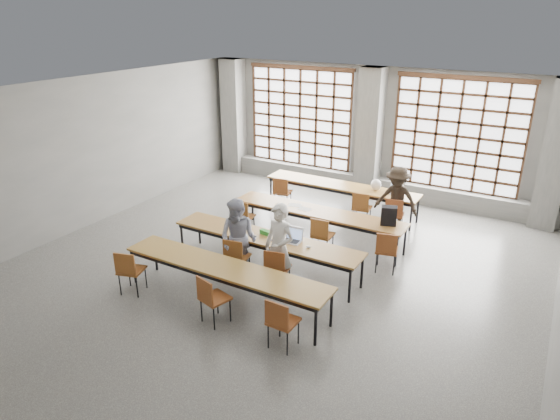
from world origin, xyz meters
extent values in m
plane|color=#4A4A48|center=(0.00, 0.00, 0.00)|extent=(11.00, 11.00, 0.00)
plane|color=silver|center=(0.00, 0.00, 3.50)|extent=(11.00, 11.00, 0.00)
plane|color=#5C5C59|center=(0.00, 5.50, 1.75)|extent=(10.00, 0.00, 10.00)
plane|color=#5C5C59|center=(-5.00, 0.00, 1.75)|extent=(0.00, 11.00, 11.00)
cube|color=#5A5A57|center=(-4.50, 5.22, 1.75)|extent=(0.60, 0.55, 3.50)
cube|color=#5A5A57|center=(0.00, 5.22, 1.75)|extent=(0.60, 0.55, 3.50)
cube|color=#5A5A57|center=(4.50, 5.22, 1.75)|extent=(0.60, 0.55, 3.50)
cube|color=white|center=(-2.25, 5.48, 1.90)|extent=(3.20, 0.02, 2.80)
cube|color=black|center=(-2.25, 5.40, 1.90)|extent=(3.20, 0.05, 2.80)
cube|color=black|center=(-2.25, 5.40, 0.45)|extent=(3.32, 0.07, 0.10)
cube|color=black|center=(-2.25, 5.40, 3.35)|extent=(3.32, 0.07, 0.10)
cube|color=white|center=(2.25, 5.48, 1.90)|extent=(3.20, 0.02, 2.80)
cube|color=black|center=(2.25, 5.40, 1.90)|extent=(3.20, 0.05, 2.80)
cube|color=black|center=(2.25, 5.40, 0.45)|extent=(3.32, 0.07, 0.10)
cube|color=black|center=(2.25, 5.40, 3.35)|extent=(3.32, 0.07, 0.10)
cube|color=#5A5A57|center=(0.00, 5.30, 0.25)|extent=(9.80, 0.35, 0.50)
cube|color=brown|center=(-0.09, 3.62, 0.71)|extent=(4.00, 0.70, 0.04)
cube|color=black|center=(-0.09, 3.62, 0.65)|extent=(3.90, 0.64, 0.08)
cylinder|color=black|center=(-2.01, 3.33, 0.34)|extent=(0.05, 0.05, 0.69)
cylinder|color=black|center=(-2.01, 3.91, 0.34)|extent=(0.05, 0.05, 0.69)
cylinder|color=black|center=(1.83, 3.33, 0.34)|extent=(0.05, 0.05, 0.69)
cylinder|color=black|center=(1.83, 3.91, 0.34)|extent=(0.05, 0.05, 0.69)
cube|color=brown|center=(0.17, 1.73, 0.71)|extent=(4.00, 0.70, 0.04)
cube|color=black|center=(0.17, 1.73, 0.65)|extent=(3.90, 0.64, 0.08)
cylinder|color=black|center=(-1.75, 1.44, 0.34)|extent=(0.05, 0.05, 0.69)
cylinder|color=black|center=(-1.75, 2.02, 0.34)|extent=(0.05, 0.05, 0.69)
cylinder|color=black|center=(2.09, 1.44, 0.34)|extent=(0.05, 0.05, 0.69)
cylinder|color=black|center=(2.09, 2.02, 0.34)|extent=(0.05, 0.05, 0.69)
cube|color=brown|center=(-0.11, 0.01, 0.71)|extent=(4.00, 0.70, 0.04)
cube|color=black|center=(-0.11, 0.01, 0.65)|extent=(3.90, 0.64, 0.08)
cylinder|color=black|center=(-2.03, -0.28, 0.34)|extent=(0.05, 0.05, 0.69)
cylinder|color=black|center=(-2.03, 0.30, 0.34)|extent=(0.05, 0.05, 0.69)
cylinder|color=black|center=(1.81, -0.28, 0.34)|extent=(0.05, 0.05, 0.69)
cylinder|color=black|center=(1.81, 0.30, 0.34)|extent=(0.05, 0.05, 0.69)
cube|color=brown|center=(-0.09, -1.40, 0.71)|extent=(4.00, 0.70, 0.04)
cube|color=black|center=(-0.09, -1.40, 0.65)|extent=(3.90, 0.64, 0.08)
cylinder|color=black|center=(-2.01, -1.69, 0.34)|extent=(0.05, 0.05, 0.69)
cylinder|color=black|center=(-2.01, -1.11, 0.34)|extent=(0.05, 0.05, 0.69)
cylinder|color=black|center=(1.83, -1.69, 0.34)|extent=(0.05, 0.05, 0.69)
cylinder|color=black|center=(1.83, -1.11, 0.34)|extent=(0.05, 0.05, 0.69)
cube|color=maroon|center=(-1.49, 3.07, 0.45)|extent=(0.50, 0.50, 0.04)
cube|color=maroon|center=(-1.44, 2.87, 0.68)|extent=(0.40, 0.11, 0.40)
cylinder|color=black|center=(-1.49, 3.07, 0.23)|extent=(0.02, 0.02, 0.45)
cube|color=brown|center=(0.71, 3.07, 0.45)|extent=(0.46, 0.46, 0.04)
cube|color=brown|center=(0.74, 2.87, 0.68)|extent=(0.40, 0.07, 0.40)
cylinder|color=black|center=(0.71, 3.07, 0.23)|extent=(0.02, 0.02, 0.45)
cube|color=brown|center=(1.51, 3.07, 0.45)|extent=(0.48, 0.48, 0.04)
cube|color=brown|center=(1.55, 2.87, 0.68)|extent=(0.40, 0.10, 0.40)
cylinder|color=black|center=(1.51, 3.07, 0.23)|extent=(0.02, 0.02, 0.45)
cube|color=brown|center=(-1.43, 1.18, 0.45)|extent=(0.47, 0.47, 0.04)
cube|color=brown|center=(-1.40, 0.99, 0.68)|extent=(0.40, 0.09, 0.40)
cylinder|color=black|center=(-1.43, 1.18, 0.23)|extent=(0.02, 0.02, 0.45)
cube|color=brown|center=(0.57, 1.18, 0.45)|extent=(0.44, 0.44, 0.04)
cube|color=brown|center=(0.58, 0.98, 0.68)|extent=(0.40, 0.05, 0.40)
cylinder|color=black|center=(0.57, 1.18, 0.23)|extent=(0.02, 0.02, 0.45)
cube|color=maroon|center=(1.97, 1.18, 0.45)|extent=(0.51, 0.51, 0.04)
cube|color=maroon|center=(2.02, 0.99, 0.68)|extent=(0.40, 0.12, 0.40)
cylinder|color=black|center=(1.97, 1.18, 0.23)|extent=(0.02, 0.02, 0.45)
cube|color=brown|center=(-0.41, -0.54, 0.45)|extent=(0.48, 0.48, 0.04)
cube|color=brown|center=(-0.38, -0.74, 0.68)|extent=(0.40, 0.10, 0.40)
cylinder|color=black|center=(-0.41, -0.54, 0.23)|extent=(0.02, 0.02, 0.45)
cube|color=brown|center=(0.49, -0.54, 0.45)|extent=(0.49, 0.49, 0.04)
cube|color=brown|center=(0.53, -0.74, 0.68)|extent=(0.40, 0.11, 0.40)
cylinder|color=black|center=(0.49, -0.54, 0.23)|extent=(0.02, 0.02, 0.45)
cube|color=brown|center=(-1.79, -1.95, 0.45)|extent=(0.52, 0.52, 0.04)
cube|color=brown|center=(-1.73, -2.14, 0.68)|extent=(0.39, 0.14, 0.40)
cylinder|color=black|center=(-1.79, -1.95, 0.23)|extent=(0.02, 0.02, 0.45)
cube|color=brown|center=(0.11, -1.95, 0.45)|extent=(0.51, 0.51, 0.04)
cube|color=brown|center=(0.06, -2.14, 0.68)|extent=(0.39, 0.13, 0.40)
cylinder|color=black|center=(0.11, -1.95, 0.23)|extent=(0.02, 0.02, 0.45)
cube|color=brown|center=(1.41, -1.95, 0.45)|extent=(0.43, 0.43, 0.04)
cube|color=brown|center=(1.41, -2.15, 0.68)|extent=(0.40, 0.04, 0.40)
cylinder|color=black|center=(1.41, -1.95, 0.23)|extent=(0.02, 0.02, 0.45)
imported|color=silver|center=(0.49, -0.49, 0.84)|extent=(0.67, 0.49, 1.69)
imported|color=#181E49|center=(-0.41, -0.49, 0.80)|extent=(0.85, 0.71, 1.60)
imported|color=black|center=(1.51, 3.12, 0.79)|extent=(1.05, 0.63, 1.58)
cube|color=silver|center=(0.44, 0.06, 0.74)|extent=(0.37, 0.28, 0.02)
cube|color=black|center=(0.44, 0.05, 0.75)|extent=(0.31, 0.19, 0.00)
cube|color=silver|center=(0.43, 0.20, 0.86)|extent=(0.36, 0.09, 0.26)
cube|color=#93B7FE|center=(0.43, 0.18, 0.83)|extent=(0.31, 0.06, 0.21)
cube|color=silver|center=(1.26, 3.67, 0.74)|extent=(0.41, 0.33, 0.02)
cube|color=black|center=(1.26, 3.66, 0.75)|extent=(0.33, 0.24, 0.00)
cube|color=silver|center=(1.29, 3.80, 0.86)|extent=(0.37, 0.14, 0.26)
cube|color=#91BDFA|center=(1.29, 3.79, 0.83)|extent=(0.31, 0.11, 0.21)
ellipsoid|color=silver|center=(0.84, -0.01, 0.75)|extent=(0.11, 0.09, 0.04)
cube|color=#2A822A|center=(-0.16, 0.09, 0.78)|extent=(0.26, 0.13, 0.09)
cube|color=black|center=(0.07, -0.09, 0.74)|extent=(0.14, 0.09, 0.01)
cube|color=silver|center=(-0.43, 1.78, 0.73)|extent=(0.34, 0.28, 0.00)
cube|color=silver|center=(-0.13, 1.68, 0.73)|extent=(0.31, 0.23, 0.00)
cube|color=black|center=(1.77, 1.78, 0.93)|extent=(0.37, 0.29, 0.40)
ellipsoid|color=white|center=(0.81, 3.67, 0.87)|extent=(0.26, 0.21, 0.29)
cube|color=maroon|center=(-1.79, -1.95, 0.50)|extent=(0.22, 0.15, 0.06)
camera|label=1|loc=(4.60, -7.53, 4.88)|focal=32.00mm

